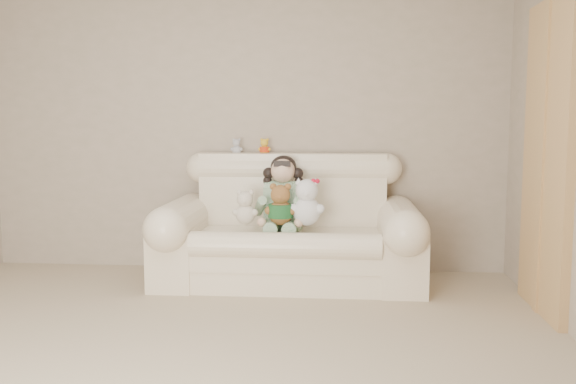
{
  "coord_description": "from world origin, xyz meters",
  "views": [
    {
      "loc": [
        0.85,
        -2.92,
        1.3
      ],
      "look_at": [
        0.44,
        1.9,
        0.75
      ],
      "focal_mm": 39.18,
      "sensor_mm": 36.0,
      "label": 1
    }
  ],
  "objects_px": {
    "seated_child": "(283,192)",
    "brown_teddy": "(280,200)",
    "cream_teddy": "(245,204)",
    "sofa": "(289,220)",
    "white_cat": "(307,197)"
  },
  "relations": [
    {
      "from": "brown_teddy",
      "to": "cream_teddy",
      "type": "xyz_separation_m",
      "value": [
        -0.28,
        0.01,
        -0.03
      ]
    },
    {
      "from": "brown_teddy",
      "to": "white_cat",
      "type": "height_order",
      "value": "white_cat"
    },
    {
      "from": "brown_teddy",
      "to": "cream_teddy",
      "type": "distance_m",
      "value": 0.28
    },
    {
      "from": "sofa",
      "to": "white_cat",
      "type": "xyz_separation_m",
      "value": [
        0.15,
        -0.13,
        0.2
      ]
    },
    {
      "from": "seated_child",
      "to": "brown_teddy",
      "type": "relative_size",
      "value": 1.62
    },
    {
      "from": "seated_child",
      "to": "brown_teddy",
      "type": "xyz_separation_m",
      "value": [
        0.0,
        -0.22,
        -0.04
      ]
    },
    {
      "from": "sofa",
      "to": "white_cat",
      "type": "distance_m",
      "value": 0.28
    },
    {
      "from": "sofa",
      "to": "brown_teddy",
      "type": "bearing_deg",
      "value": -110.86
    },
    {
      "from": "white_cat",
      "to": "seated_child",
      "type": "bearing_deg",
      "value": 130.46
    },
    {
      "from": "brown_teddy",
      "to": "seated_child",
      "type": "bearing_deg",
      "value": 87.43
    },
    {
      "from": "seated_child",
      "to": "cream_teddy",
      "type": "xyz_separation_m",
      "value": [
        -0.27,
        -0.21,
        -0.07
      ]
    },
    {
      "from": "seated_child",
      "to": "cream_teddy",
      "type": "height_order",
      "value": "seated_child"
    },
    {
      "from": "seated_child",
      "to": "white_cat",
      "type": "relative_size",
      "value": 1.42
    },
    {
      "from": "brown_teddy",
      "to": "white_cat",
      "type": "distance_m",
      "value": 0.2
    },
    {
      "from": "brown_teddy",
      "to": "white_cat",
      "type": "xyz_separation_m",
      "value": [
        0.2,
        0.01,
        0.03
      ]
    }
  ]
}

